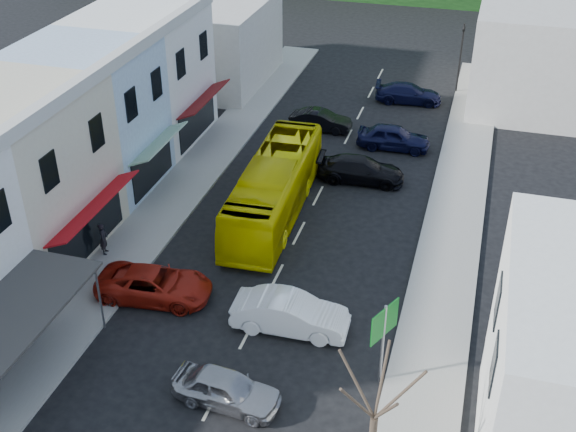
# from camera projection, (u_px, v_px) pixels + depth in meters

# --- Properties ---
(ground) EXTENTS (120.00, 120.00, 0.00)m
(ground) POSITION_uv_depth(u_px,v_px,m) (248.00, 332.00, 30.30)
(ground) COLOR black
(ground) RESTS_ON ground
(sidewalk_left) EXTENTS (3.00, 52.00, 0.15)m
(sidewalk_left) POSITION_uv_depth(u_px,v_px,m) (179.00, 193.00, 40.23)
(sidewalk_left) COLOR gray
(sidewalk_left) RESTS_ON ground
(sidewalk_right) EXTENTS (3.00, 52.00, 0.15)m
(sidewalk_right) POSITION_uv_depth(u_px,v_px,m) (451.00, 234.00, 36.67)
(sidewalk_right) COLOR gray
(sidewalk_right) RESTS_ON ground
(shopfront_row) EXTENTS (8.25, 30.00, 8.00)m
(shopfront_row) POSITION_uv_depth(u_px,v_px,m) (37.00, 158.00, 35.27)
(shopfront_row) COLOR silver
(shopfront_row) RESTS_ON ground
(distant_block_left) EXTENTS (8.00, 10.00, 6.00)m
(distant_block_left) POSITION_uv_depth(u_px,v_px,m) (212.00, 42.00, 53.70)
(distant_block_left) COLOR #B7B2A8
(distant_block_left) RESTS_ON ground
(distant_block_right) EXTENTS (8.00, 12.00, 7.00)m
(distant_block_right) POSITION_uv_depth(u_px,v_px,m) (534.00, 51.00, 50.43)
(distant_block_right) COLOR #B7B2A8
(distant_block_right) RESTS_ON ground
(bus) EXTENTS (3.00, 11.70, 3.10)m
(bus) POSITION_uv_depth(u_px,v_px,m) (274.00, 188.00, 37.69)
(bus) COLOR #E0D103
(bus) RESTS_ON ground
(car_silver) EXTENTS (4.54, 2.17, 1.40)m
(car_silver) POSITION_uv_depth(u_px,v_px,m) (227.00, 389.00, 26.53)
(car_silver) COLOR #9F9EA3
(car_silver) RESTS_ON ground
(car_white) EXTENTS (4.47, 1.98, 1.40)m
(car_white) POSITION_uv_depth(u_px,v_px,m) (290.00, 316.00, 30.12)
(car_white) COLOR white
(car_white) RESTS_ON ground
(car_red) EXTENTS (4.77, 2.37, 1.40)m
(car_red) POSITION_uv_depth(u_px,v_px,m) (155.00, 285.00, 31.96)
(car_red) COLOR maroon
(car_red) RESTS_ON ground
(car_black_near) EXTENTS (4.61, 2.12, 1.40)m
(car_black_near) POSITION_uv_depth(u_px,v_px,m) (361.00, 170.00, 41.24)
(car_black_near) COLOR black
(car_black_near) RESTS_ON ground
(car_navy_mid) EXTENTS (4.44, 1.91, 1.40)m
(car_navy_mid) POSITION_uv_depth(u_px,v_px,m) (394.00, 138.00, 44.86)
(car_navy_mid) COLOR black
(car_navy_mid) RESTS_ON ground
(car_black_far) EXTENTS (4.43, 1.88, 1.40)m
(car_black_far) POSITION_uv_depth(u_px,v_px,m) (320.00, 120.00, 47.23)
(car_black_far) COLOR black
(car_black_far) RESTS_ON ground
(car_navy_far) EXTENTS (4.66, 2.27, 1.40)m
(car_navy_far) POSITION_uv_depth(u_px,v_px,m) (408.00, 93.00, 51.25)
(car_navy_far) COLOR black
(car_navy_far) RESTS_ON ground
(pedestrian_left) EXTENTS (0.56, 0.69, 1.70)m
(pedestrian_left) POSITION_uv_depth(u_px,v_px,m) (103.00, 238.00, 34.62)
(pedestrian_left) COLOR black
(pedestrian_left) RESTS_ON sidewalk_left
(direction_sign) EXTENTS (1.46, 1.81, 3.70)m
(direction_sign) POSITION_uv_depth(u_px,v_px,m) (383.00, 345.00, 26.86)
(direction_sign) COLOR #075013
(direction_sign) RESTS_ON ground
(street_tree) EXTENTS (2.13, 2.13, 6.52)m
(street_tree) POSITION_uv_depth(u_px,v_px,m) (374.00, 418.00, 21.96)
(street_tree) COLOR #372B21
(street_tree) RESTS_ON ground
(traffic_signal) EXTENTS (0.78, 1.16, 5.15)m
(traffic_signal) POSITION_uv_depth(u_px,v_px,m) (460.00, 59.00, 51.81)
(traffic_signal) COLOR black
(traffic_signal) RESTS_ON ground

